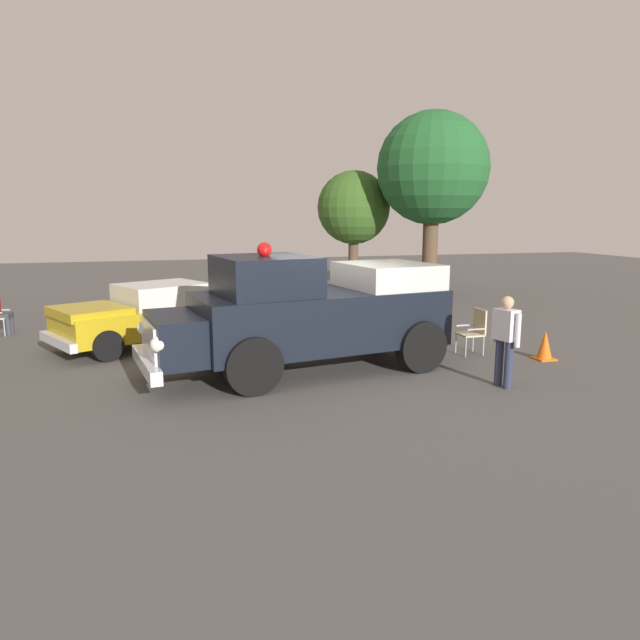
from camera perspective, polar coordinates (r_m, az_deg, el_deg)
The scene contains 9 objects.
ground_plane at distance 11.71m, azimuth 1.47°, elevation -4.90°, with size 60.00×60.00×0.00m, color #514F4C.
vintage_fire_truck at distance 11.33m, azimuth -1.07°, elevation 0.79°, with size 3.22×6.23×2.59m.
classic_hot_rod at distance 14.30m, azimuth -16.62°, elevation 0.55°, with size 3.65×4.72×1.46m.
lawn_chair_by_car at distance 13.29m, azimuth 15.17°, elevation -0.79°, with size 0.52×0.51×1.02m.
lawn_chair_spare at distance 16.05m, azimuth -7.88°, elevation 1.37°, with size 0.61×0.60×1.02m.
spectator_standing at distance 10.81m, azimuth 17.97°, elevation -1.45°, with size 0.64×0.36×1.68m.
oak_tree_left at distance 22.07m, azimuth 11.15°, elevation 14.48°, with size 4.10×4.10×6.82m.
oak_tree_right at distance 23.24m, azimuth 3.38°, elevation 11.03°, with size 2.90×2.90×4.82m.
traffic_cone at distance 13.31m, azimuth 21.47°, elevation -2.38°, with size 0.40×0.40×0.64m.
Camera 1 is at (10.81, -3.26, 3.10)m, focal length 32.16 mm.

